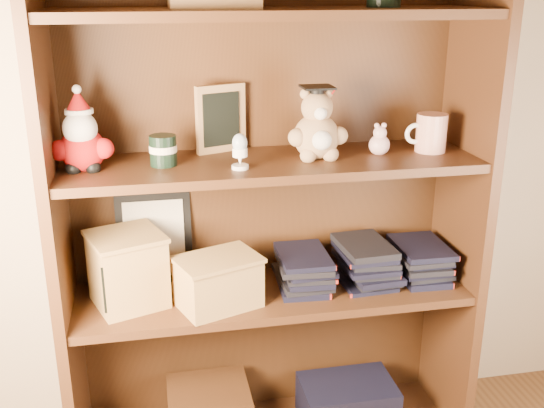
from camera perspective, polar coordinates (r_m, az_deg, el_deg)
The scene contains 16 objects.
bookcase at distance 1.86m, azimuth -0.38°, elevation -0.71°, with size 1.20×0.35×1.60m.
shelf_lower at distance 1.91m, azimuth 0.00°, elevation -8.04°, with size 1.14×0.33×0.02m.
shelf_upper at distance 1.76m, azimuth 0.00°, elevation 3.61°, with size 1.14×0.33×0.02m.
santa_plush at distance 1.71m, azimuth -16.72°, elevation 5.61°, with size 0.16×0.12×0.23m.
teachers_tin at distance 1.72m, azimuth -9.73°, elevation 4.79°, with size 0.07×0.07×0.08m.
chalkboard_plaque at distance 1.83m, azimuth -4.61°, elevation 7.54°, with size 0.15×0.11×0.19m.
egg_cup at distance 1.66m, azimuth -2.90°, elevation 4.86°, with size 0.04×0.04×0.09m.
grad_teddy_bear at distance 1.76m, azimuth 4.06°, elevation 6.59°, with size 0.17×0.14×0.20m.
pink_figurine at distance 1.83m, azimuth 9.61°, elevation 5.50°, with size 0.06×0.06×0.09m.
teacher_mug at distance 1.89m, azimuth 14.00°, elevation 6.20°, with size 0.12×0.09×0.11m.
certificate_frame at distance 1.94m, azimuth -10.48°, elevation -2.99°, with size 0.22×0.06×0.28m.
treats_box at distance 1.83m, azimuth -12.82°, elevation -5.70°, with size 0.24×0.24×0.21m.
pencils_box at distance 1.79m, azimuth -4.84°, elevation -6.94°, with size 0.27×0.23×0.15m.
book_stack_left at distance 1.90m, azimuth 2.80°, elevation -5.94°, with size 0.14×0.20×0.11m.
book_stack_mid at distance 1.95m, azimuth 8.58°, elevation -5.18°, with size 0.14×0.20×0.13m.
book_stack_right at distance 2.01m, azimuth 13.04°, elevation -4.93°, with size 0.14×0.20×0.11m.
Camera 1 is at (-0.21, -0.36, 1.41)m, focal length 42.00 mm.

